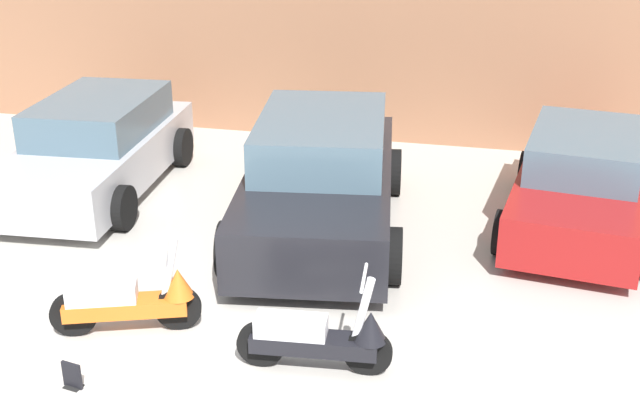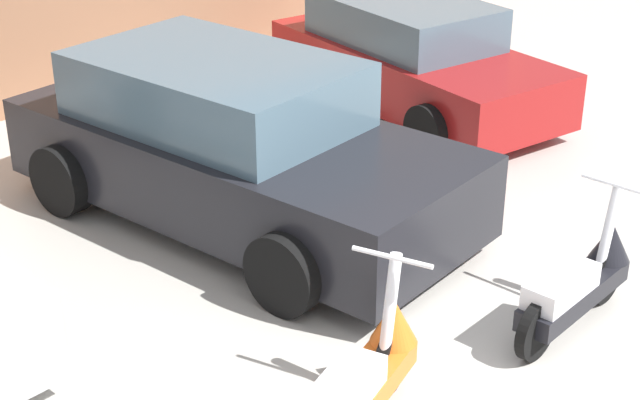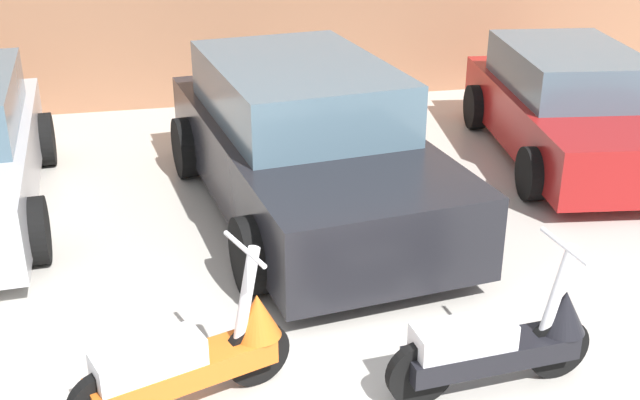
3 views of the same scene
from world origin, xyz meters
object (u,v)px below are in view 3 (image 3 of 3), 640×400
scooter_front_left (193,356)px  car_rear_right (569,107)px  car_rear_center (304,143)px  scooter_front_right (501,341)px

scooter_front_left → car_rear_right: bearing=19.4°
scooter_front_left → car_rear_right: (4.60, 3.75, 0.22)m
car_rear_center → scooter_front_right: bearing=5.1°
car_rear_center → car_rear_right: bearing=96.3°
car_rear_center → car_rear_right: (3.30, 0.84, -0.11)m
scooter_front_left → car_rear_right: 5.94m
scooter_front_right → car_rear_center: (-0.73, 3.15, 0.34)m
scooter_front_right → car_rear_right: car_rear_right is taller
scooter_front_left → car_rear_right: car_rear_right is taller
car_rear_center → car_rear_right: 3.41m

